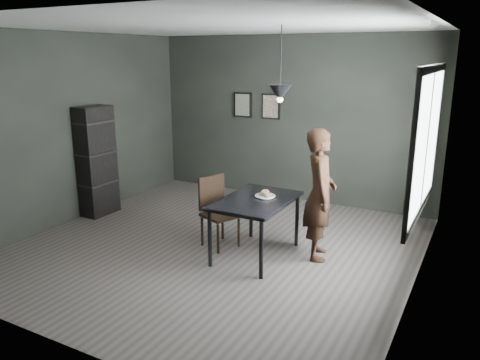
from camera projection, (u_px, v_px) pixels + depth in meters
The scene contains 13 objects.
ground at pixel (215, 246), 6.23m from camera, with size 5.00×5.00×0.00m, color #393531.
back_wall at pixel (290, 119), 7.99m from camera, with size 5.00×0.10×2.80m, color black.
ceiling at pixel (212, 26), 5.50m from camera, with size 5.00×5.00×0.02m.
window_assembly at pixel (427, 142), 4.85m from camera, with size 0.04×1.96×1.56m.
cafe_table at pixel (256, 205), 5.78m from camera, with size 0.80×1.20×0.75m.
white_plate at pixel (265, 197), 5.84m from camera, with size 0.23×0.23×0.01m, color white.
donut_pile at pixel (265, 194), 5.84m from camera, with size 0.18×0.14×0.08m.
woman at pixel (320, 194), 5.72m from camera, with size 0.60×0.39×1.63m, color black.
wood_chair at pixel (216, 207), 6.17m from camera, with size 0.52×0.52×0.93m.
shelf_unit at pixel (97, 161), 7.31m from camera, with size 0.32×0.57×1.71m, color black.
pendant_lamp at pixel (280, 92), 5.39m from camera, with size 0.28×0.28×0.86m.
framed_print_left at pixel (243, 105), 8.32m from camera, with size 0.34×0.04×0.44m.
framed_print_right at pixel (271, 106), 8.07m from camera, with size 0.34×0.04×0.44m.
Camera 1 is at (3.04, -4.93, 2.49)m, focal length 35.00 mm.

